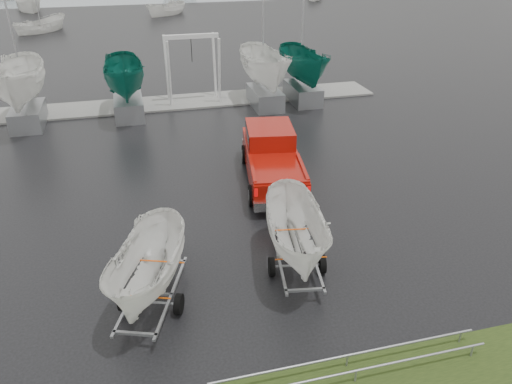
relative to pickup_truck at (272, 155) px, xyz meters
name	(u,v)px	position (x,y,z in m)	size (l,w,h in m)	color
ground_plane	(155,208)	(-5.13, -1.43, -1.09)	(120.00, 120.00, 0.00)	black
dock	(139,105)	(-5.13, 11.57, -1.04)	(30.00, 3.00, 0.12)	gray
pickup_truck	(272,155)	(0.00, 0.00, 0.00)	(3.13, 6.56, 2.09)	maroon
trailer_hitched	(299,191)	(-1.09, -6.58, 1.74)	(2.06, 3.74, 5.23)	gray
trailer_parked	(144,226)	(-5.61, -7.21, 1.63)	(2.36, 3.79, 5.02)	gray
boat_hoist	(192,59)	(-1.68, 11.57, 1.58)	(3.30, 2.18, 4.12)	silver
keelboat_0	(14,53)	(-11.09, 9.57, 2.87)	(2.49, 3.20, 10.67)	gray
keelboat_1	(122,55)	(-5.71, 9.77, 2.44)	(2.24, 3.20, 7.06)	gray
keelboat_2	(265,43)	(2.35, 9.57, 2.73)	(2.41, 3.20, 10.58)	gray
keelboat_3	(305,44)	(4.87, 9.87, 2.44)	(2.24, 3.20, 10.40)	gray
mast_rack_2	(352,363)	(-1.13, -10.93, -0.74)	(7.00, 0.56, 0.06)	gray
moored_boat_1	(42,32)	(-13.78, 39.40, -1.09)	(3.38, 3.38, 11.13)	white
moored_boat_2	(167,15)	(0.11, 47.82, -1.09)	(3.57, 3.57, 11.31)	white
moored_boat_3	(315,0)	(23.34, 57.11, -1.09)	(2.97, 2.99, 10.90)	white
moored_boat_6	(30,11)	(-17.06, 55.85, -1.09)	(3.43, 3.48, 11.65)	white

